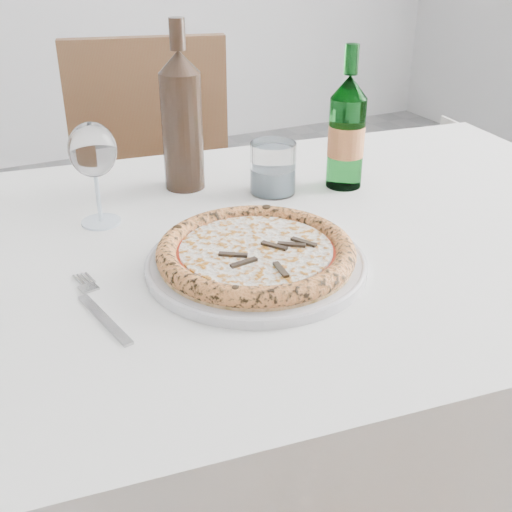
% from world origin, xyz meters
% --- Properties ---
extents(dining_table, '(1.58, 1.05, 0.76)m').
position_xyz_m(dining_table, '(-0.08, 0.25, 0.67)').
color(dining_table, brown).
rests_on(dining_table, floor).
extents(chair_far, '(0.53, 0.53, 0.93)m').
position_xyz_m(chair_far, '(0.04, 1.00, 0.53)').
color(chair_far, brown).
rests_on(chair_far, floor).
extents(plate, '(0.31, 0.31, 0.02)m').
position_xyz_m(plate, '(-0.08, 0.15, 0.76)').
color(plate, silver).
rests_on(plate, dining_table).
extents(pizza, '(0.28, 0.28, 0.03)m').
position_xyz_m(pizza, '(-0.08, 0.15, 0.78)').
color(pizza, '#ECB775').
rests_on(pizza, plate).
extents(fork, '(0.04, 0.19, 0.00)m').
position_xyz_m(fork, '(-0.31, 0.14, 0.76)').
color(fork, '#9F9F9F').
rests_on(fork, dining_table).
extents(wine_glass, '(0.08, 0.08, 0.17)m').
position_xyz_m(wine_glass, '(-0.24, 0.40, 0.88)').
color(wine_glass, silver).
rests_on(wine_glass, dining_table).
extents(tumbler, '(0.08, 0.08, 0.09)m').
position_xyz_m(tumbler, '(0.08, 0.39, 0.80)').
color(tumbler, silver).
rests_on(tumbler, dining_table).
extents(beer_bottle, '(0.07, 0.07, 0.26)m').
position_xyz_m(beer_bottle, '(0.21, 0.36, 0.86)').
color(beer_bottle, '#439053').
rests_on(beer_bottle, dining_table).
extents(wine_bottle, '(0.07, 0.07, 0.30)m').
position_xyz_m(wine_bottle, '(-0.06, 0.49, 0.88)').
color(wine_bottle, black).
rests_on(wine_bottle, dining_table).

